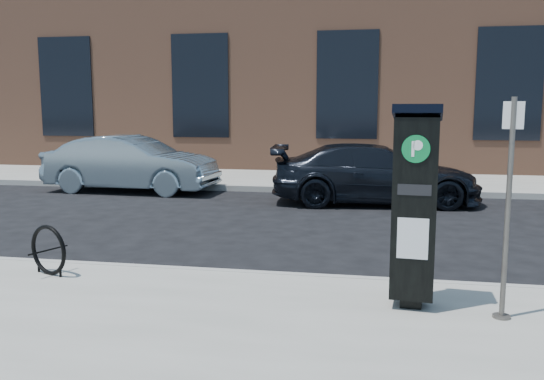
% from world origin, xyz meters
% --- Properties ---
extents(ground, '(120.00, 120.00, 0.00)m').
position_xyz_m(ground, '(0.00, 0.00, 0.00)').
color(ground, black).
rests_on(ground, ground).
extents(sidewalk_far, '(60.00, 12.00, 0.15)m').
position_xyz_m(sidewalk_far, '(0.00, 14.00, 0.07)').
color(sidewalk_far, gray).
rests_on(sidewalk_far, ground).
extents(curb_near, '(60.00, 0.12, 0.16)m').
position_xyz_m(curb_near, '(0.00, -0.02, 0.07)').
color(curb_near, '#9E9B93').
rests_on(curb_near, ground).
extents(curb_far, '(60.00, 0.12, 0.16)m').
position_xyz_m(curb_far, '(0.00, 8.02, 0.07)').
color(curb_far, '#9E9B93').
rests_on(curb_far, ground).
extents(building, '(28.00, 10.05, 8.25)m').
position_xyz_m(building, '(-0.00, 17.00, 4.15)').
color(building, '#945F43').
rests_on(building, ground).
extents(parking_kiosk, '(0.54, 0.49, 2.19)m').
position_xyz_m(parking_kiosk, '(1.47, -0.98, 1.27)').
color(parking_kiosk, black).
rests_on(parking_kiosk, sidewalk_near).
extents(sign_pole, '(0.20, 0.18, 2.26)m').
position_xyz_m(sign_pole, '(2.37, -1.18, 1.27)').
color(sign_pole, '#5D5952').
rests_on(sign_pole, sidewalk_near).
extents(bike_rack, '(0.64, 0.29, 0.66)m').
position_xyz_m(bike_rack, '(-3.08, -0.63, 0.47)').
color(bike_rack, black).
rests_on(bike_rack, sidewalk_near).
extents(car_silver, '(4.70, 1.82, 1.53)m').
position_xyz_m(car_silver, '(-5.53, 7.40, 0.76)').
color(car_silver, gray).
rests_on(car_silver, ground).
extents(car_dark, '(5.07, 2.45, 1.42)m').
position_xyz_m(car_dark, '(1.00, 6.64, 0.71)').
color(car_dark, black).
rests_on(car_dark, ground).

